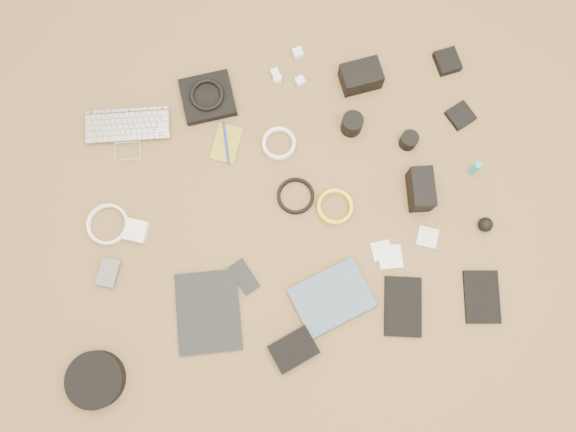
{
  "coord_description": "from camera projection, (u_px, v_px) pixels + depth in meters",
  "views": [
    {
      "loc": [
        -0.04,
        -0.4,
        1.79
      ],
      "look_at": [
        0.01,
        -0.03,
        0.02
      ],
      "focal_mm": 35.0,
      "sensor_mm": 36.0,
      "label": 1
    }
  ],
  "objects": [
    {
      "name": "air_blower",
      "position": [
        485.0,
        225.0,
        1.8
      ],
      "size": [
        0.06,
        0.06,
        0.05
      ],
      "primitive_type": "sphere",
      "rotation": [
        0.0,
        0.0,
        0.3
      ],
      "color": "black",
      "rests_on": "ground"
    },
    {
      "name": "lens_pouch",
      "position": [
        447.0,
        61.0,
        1.93
      ],
      "size": [
        0.09,
        0.1,
        0.03
      ],
      "primitive_type": "cube",
      "rotation": [
        0.0,
        0.0,
        0.14
      ],
      "color": "black",
      "rests_on": "ground"
    },
    {
      "name": "cable_white_a",
      "position": [
        279.0,
        144.0,
        1.87
      ],
      "size": [
        0.13,
        0.13,
        0.01
      ],
      "primitive_type": "torus",
      "rotation": [
        0.0,
        0.0,
        -0.18
      ],
      "color": "white",
      "rests_on": "ground"
    },
    {
      "name": "power_brick",
      "position": [
        136.0,
        231.0,
        1.81
      ],
      "size": [
        0.09,
        0.09,
        0.03
      ],
      "primitive_type": "cube",
      "rotation": [
        0.0,
        0.0,
        -0.37
      ],
      "color": "silver",
      "rests_on": "ground"
    },
    {
      "name": "battery_charger",
      "position": [
        109.0,
        273.0,
        1.78
      ],
      "size": [
        0.08,
        0.1,
        0.02
      ],
      "primitive_type": "cube",
      "rotation": [
        0.0,
        0.0,
        -0.37
      ],
      "color": "#59595E",
      "rests_on": "ground"
    },
    {
      "name": "filter_case_left",
      "position": [
        381.0,
        251.0,
        1.8
      ],
      "size": [
        0.07,
        0.07,
        0.01
      ],
      "primitive_type": "cube",
      "rotation": [
        0.0,
        0.0,
        0.07
      ],
      "color": "silver",
      "rests_on": "ground"
    },
    {
      "name": "cable_yellow",
      "position": [
        335.0,
        207.0,
        1.83
      ],
      "size": [
        0.15,
        0.15,
        0.01
      ],
      "primitive_type": "torus",
      "rotation": [
        0.0,
        0.0,
        -0.31
      ],
      "color": "yellow",
      "rests_on": "ground"
    },
    {
      "name": "laptop",
      "position": [
        128.0,
        137.0,
        1.87
      ],
      "size": [
        0.3,
        0.22,
        0.02
      ],
      "primitive_type": "imported",
      "rotation": [
        0.0,
        0.0,
        -0.08
      ],
      "color": "#BCBCC1",
      "rests_on": "ground"
    },
    {
      "name": "paperback",
      "position": [
        345.0,
        323.0,
        1.75
      ],
      "size": [
        0.27,
        0.24,
        0.02
      ],
      "primitive_type": "imported",
      "rotation": [
        0.0,
        0.0,
        1.89
      ],
      "color": "#3F566A",
      "rests_on": "ground"
    },
    {
      "name": "lens_b",
      "position": [
        409.0,
        140.0,
        1.86
      ],
      "size": [
        0.07,
        0.07,
        0.05
      ],
      "primitive_type": "cylinder",
      "rotation": [
        0.0,
        0.0,
        0.15
      ],
      "color": "black",
      "rests_on": "ground"
    },
    {
      "name": "lens_cleaner",
      "position": [
        475.0,
        168.0,
        1.82
      ],
      "size": [
        0.02,
        0.02,
        0.08
      ],
      "primitive_type": "cylinder",
      "rotation": [
        0.0,
        0.0,
        0.09
      ],
      "color": "#1AA6AE",
      "rests_on": "ground"
    },
    {
      "name": "headphones",
      "position": [
        207.0,
        95.0,
        1.88
      ],
      "size": [
        0.13,
        0.13,
        0.01
      ],
      "primitive_type": "torus",
      "rotation": [
        0.0,
        0.0,
        0.17
      ],
      "color": "black",
      "rests_on": "headphone_pouch"
    },
    {
      "name": "pen_blue",
      "position": [
        226.0,
        143.0,
        1.87
      ],
      "size": [
        0.01,
        0.15,
        0.01
      ],
      "primitive_type": "cylinder",
      "rotation": [
        1.57,
        0.0,
        -0.01
      ],
      "color": "#1527AB",
      "rests_on": "notebook_olive"
    },
    {
      "name": "cable_black",
      "position": [
        296.0,
        196.0,
        1.84
      ],
      "size": [
        0.13,
        0.13,
        0.01
      ],
      "primitive_type": "torus",
      "rotation": [
        0.0,
        0.0,
        -0.09
      ],
      "color": "black",
      "rests_on": "ground"
    },
    {
      "name": "lens_a",
      "position": [
        352.0,
        124.0,
        1.86
      ],
      "size": [
        0.07,
        0.07,
        0.07
      ],
      "primitive_type": "cylinder",
      "rotation": [
        0.0,
        0.0,
        -0.01
      ],
      "color": "black",
      "rests_on": "ground"
    },
    {
      "name": "drive_case",
      "position": [
        294.0,
        349.0,
        1.73
      ],
      "size": [
        0.16,
        0.14,
        0.03
      ],
      "primitive_type": "cube",
      "rotation": [
        0.0,
        0.0,
        0.37
      ],
      "color": "black",
      "rests_on": "ground"
    },
    {
      "name": "headphone_pouch",
      "position": [
        208.0,
        97.0,
        1.9
      ],
      "size": [
        0.18,
        0.18,
        0.03
      ],
      "primitive_type": "cube",
      "rotation": [
        0.0,
        0.0,
        0.08
      ],
      "color": "black",
      "rests_on": "ground"
    },
    {
      "name": "charger_b",
      "position": [
        277.0,
        79.0,
        1.92
      ],
      "size": [
        0.03,
        0.03,
        0.02
      ],
      "primitive_type": "cube",
      "rotation": [
        0.0,
        0.0,
        -0.29
      ],
      "color": "silver",
      "rests_on": "ground"
    },
    {
      "name": "charger_c",
      "position": [
        298.0,
        54.0,
        1.93
      ],
      "size": [
        0.04,
        0.04,
        0.03
      ],
      "primitive_type": "cube",
      "rotation": [
        0.0,
        0.0,
        0.2
      ],
      "color": "silver",
      "rests_on": "ground"
    },
    {
      "name": "notebook_black_a",
      "position": [
        403.0,
        307.0,
        1.76
      ],
      "size": [
        0.15,
        0.21,
        0.01
      ],
      "primitive_type": "cube",
      "rotation": [
        0.0,
        0.0,
        -0.2
      ],
      "color": "black",
      "rests_on": "ground"
    },
    {
      "name": "filter_case_right",
      "position": [
        427.0,
        237.0,
        1.81
      ],
      "size": [
        0.08,
        0.08,
        0.01
      ],
      "primitive_type": "cube",
      "rotation": [
        0.0,
        0.0,
        -0.4
      ],
      "color": "silver",
      "rests_on": "ground"
    },
    {
      "name": "tablet",
      "position": [
        208.0,
        312.0,
        1.76
      ],
      "size": [
        0.21,
        0.26,
        0.01
      ],
      "primitive_type": "cube",
      "rotation": [
        0.0,
        0.0,
        -0.05
      ],
      "color": "black",
      "rests_on": "ground"
    },
    {
      "name": "flash",
      "position": [
        421.0,
        189.0,
        1.8
      ],
      "size": [
        0.08,
        0.14,
        0.1
      ],
      "primitive_type": "cube",
      "rotation": [
        0.0,
        0.0,
        -0.09
      ],
      "color": "black",
      "rests_on": "ground"
    },
    {
      "name": "card_reader",
      "position": [
        460.0,
        116.0,
        1.89
      ],
      "size": [
        0.1,
        0.1,
        0.02
      ],
      "primitive_type": "cube",
      "rotation": [
        0.0,
        0.0,
        0.43
      ],
      "color": "black",
      "rests_on": "ground"
    },
    {
      "name": "filter_case_mid",
      "position": [
        390.0,
        257.0,
        1.8
      ],
      "size": [
        0.08,
        0.08,
        0.01
      ],
      "primitive_type": "cube",
      "rotation": [
        0.0,
        0.0,
        -0.05
      ],
      "color": "silver",
      "rests_on": "ground"
    },
    {
      "name": "headphone_case",
      "position": [
        95.0,
        380.0,
        1.7
      ],
      "size": [
        0.22,
        0.22,
        0.05
      ],
      "primitive_type": "cylinder",
      "rotation": [
        0.0,
        0.0,
        0.28
      ],
      "color": "black",
      "rests_on": "ground"
    },
    {
      "name": "charger_a",
      "position": [
        275.0,
        73.0,
        1.92
      ],
      "size": [
        0.03,
        0.03,
        0.02
      ],
      "primitive_type": "cube",
      "rotation": [
        0.0,
        0.0,
        0.28
      ],
      "color": "silver",
      "rests_on": "ground"
    },
    {
      "name": "charger_d",
      "position": [
        300.0,
        81.0,
        1.91
      ],
      "size": [
        0.04,
        0.04,
        0.03
      ],
      "primitive_type": "cube",
      "rotation": [
        0.0,
        0.0,
        0.33
      ],
      "color": "silver",
      "rests_on": "ground"
    },
    {
      "name": "notebook_olive",
      "position": [
        226.0,
        143.0,
        1.88
      ],
      "size": [
        0.13,
        0.15,
        0.01
      ],
      "primitive_type": "cube",
      "rotation": [
        0.0,
        0.0,
        -0.39
      ],
      "color": "olive",
      "rests_on": "ground"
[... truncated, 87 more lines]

